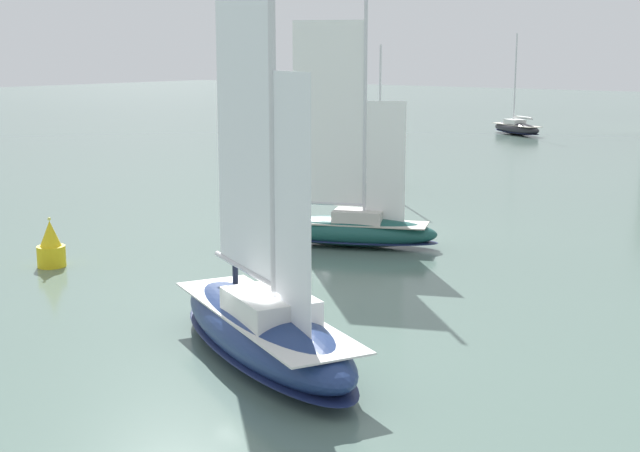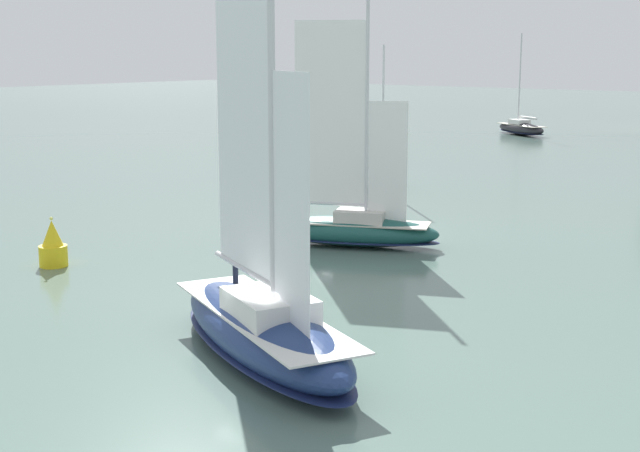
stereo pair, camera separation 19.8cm
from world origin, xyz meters
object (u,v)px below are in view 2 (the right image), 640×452
Objects in this scene: sailboat_main at (263,323)px; channel_buoy at (53,247)px; sailboat_moored_far_slip at (380,181)px; sailboat_moored_near_marina at (352,227)px; sailboat_moored_outer_mooring at (521,128)px.

sailboat_main is 16.43m from channel_buoy.
sailboat_moored_far_slip reaches higher than channel_buoy.
sailboat_main reaches higher than sailboat_moored_far_slip.
sailboat_main is 6.69× the size of channel_buoy.
sailboat_moored_far_slip is 4.40× the size of channel_buoy.
sailboat_moored_near_marina is 1.05× the size of sailboat_moored_outer_mooring.
sailboat_moored_near_marina is at bearing 55.27° from channel_buoy.
channel_buoy is at bearing 167.38° from sailboat_main.
sailboat_moored_outer_mooring is at bearing 103.10° from sailboat_moored_far_slip.
channel_buoy is (0.80, -28.23, 0.23)m from sailboat_moored_far_slip.
sailboat_moored_outer_mooring is at bearing 98.80° from channel_buoy.
sailboat_moored_outer_mooring reaches higher than channel_buoy.
sailboat_main reaches higher than sailboat_moored_near_marina.
sailboat_moored_near_marina reaches higher than sailboat_moored_far_slip.
sailboat_moored_near_marina is 65.03m from sailboat_moored_outer_mooring.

